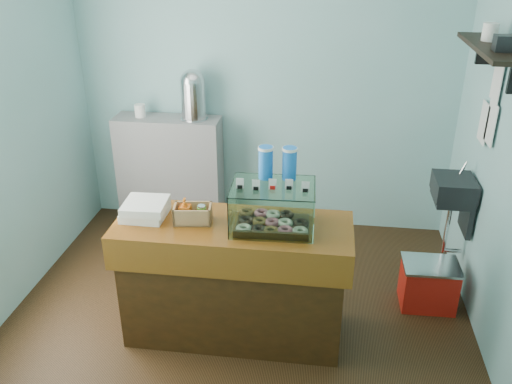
# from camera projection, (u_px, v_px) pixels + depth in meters

# --- Properties ---
(ground) EXTENTS (3.50, 3.50, 0.00)m
(ground) POSITION_uv_depth(u_px,v_px,m) (241.00, 309.00, 4.23)
(ground) COLOR black
(ground) RESTS_ON ground
(room_shell) EXTENTS (3.54, 3.04, 2.82)m
(room_shell) POSITION_uv_depth(u_px,v_px,m) (241.00, 96.00, 3.50)
(room_shell) COLOR #82BDBC
(room_shell) RESTS_ON ground
(counter) EXTENTS (1.60, 0.60, 0.90)m
(counter) POSITION_uv_depth(u_px,v_px,m) (234.00, 279.00, 3.81)
(counter) COLOR #40220C
(counter) RESTS_ON ground
(back_shelf) EXTENTS (1.00, 0.32, 1.10)m
(back_shelf) POSITION_uv_depth(u_px,v_px,m) (171.00, 172.00, 5.28)
(back_shelf) COLOR gray
(back_shelf) RESTS_ON ground
(display_case) EXTENTS (0.56, 0.42, 0.52)m
(display_case) POSITION_uv_depth(u_px,v_px,m) (273.00, 202.00, 3.54)
(display_case) COLOR #33200F
(display_case) RESTS_ON counter
(condiment_crate) EXTENTS (0.27, 0.18, 0.17)m
(condiment_crate) POSITION_uv_depth(u_px,v_px,m) (192.00, 214.00, 3.62)
(condiment_crate) COLOR tan
(condiment_crate) RESTS_ON counter
(pastry_boxes) EXTENTS (0.30, 0.30, 0.11)m
(pastry_boxes) POSITION_uv_depth(u_px,v_px,m) (145.00, 209.00, 3.69)
(pastry_boxes) COLOR white
(pastry_boxes) RESTS_ON counter
(coffee_urn) EXTENTS (0.25, 0.25, 0.47)m
(coffee_urn) POSITION_uv_depth(u_px,v_px,m) (193.00, 93.00, 4.90)
(coffee_urn) COLOR silver
(coffee_urn) RESTS_ON back_shelf
(red_cooler) EXTENTS (0.43, 0.33, 0.37)m
(red_cooler) POSITION_uv_depth(u_px,v_px,m) (428.00, 284.00, 4.21)
(red_cooler) COLOR red
(red_cooler) RESTS_ON ground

